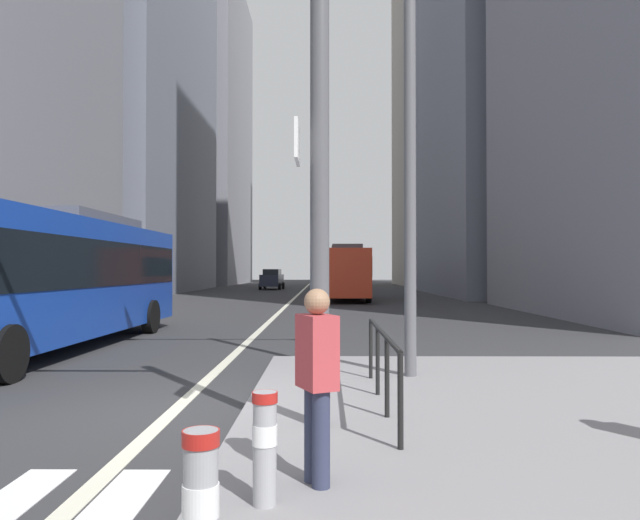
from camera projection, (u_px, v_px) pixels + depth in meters
name	position (u px, v px, depth m)	size (l,w,h in m)	color
ground_plane	(282.00, 310.00, 28.02)	(160.00, 160.00, 0.00)	#303033
median_island	(615.00, 425.00, 6.97)	(9.00, 10.00, 0.15)	gray
lane_centre_line	(293.00, 299.00, 38.02)	(0.20, 80.00, 0.01)	beige
office_tower_left_mid	(116.00, 16.00, 50.63)	(12.84, 24.64, 47.68)	slate
office_tower_left_far	(191.00, 135.00, 78.80)	(13.76, 22.76, 39.97)	gray
office_tower_right_mid	(517.00, 77.00, 45.63)	(13.06, 21.04, 33.84)	slate
office_tower_right_far	(451.00, 73.00, 69.62)	(11.80, 20.08, 50.61)	gray
city_bus_blue_oncoming	(50.00, 273.00, 13.88)	(2.84, 12.20, 3.40)	#14389E
city_bus_red_receding	(345.00, 271.00, 37.38)	(2.71, 11.32, 3.40)	red
car_oncoming_mid	(272.00, 279.00, 56.30)	(2.20, 4.53, 1.94)	#232838
car_receding_near	(345.00, 278.00, 62.40)	(2.14, 4.58, 1.94)	maroon
car_receding_far	(332.00, 277.00, 67.20)	(2.10, 4.15, 1.94)	gold
traffic_signal_gantry	(138.00, 80.00, 6.77)	(6.28, 0.65, 6.00)	#515156
street_lamp_post	(410.00, 70.00, 9.87)	(5.50, 0.32, 8.00)	#56565B
bollard_front	(201.00, 513.00, 3.02)	(0.20, 0.20, 0.95)	#99999E
bollard_left	(265.00, 442.00, 4.43)	(0.20, 0.20, 0.85)	#99999E
pedestrian_railing	(382.00, 351.00, 7.70)	(0.06, 3.84, 0.98)	black
pedestrian_walking	(317.00, 376.00, 4.87)	(0.38, 0.45, 1.62)	#2D334C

